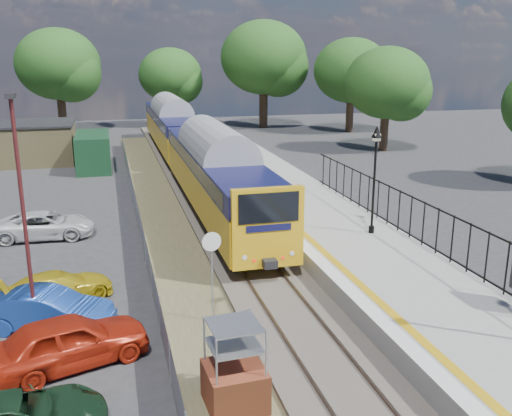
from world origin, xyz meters
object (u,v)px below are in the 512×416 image
object	(u,v)px
carpark_lamp	(23,205)
car_red	(69,341)
brick_plinth	(235,367)
train	(188,142)
car_yellow	(58,287)
car_blue	(48,310)
car_white	(45,225)
victorian_lamp_north	(376,154)
speed_sign	(212,261)

from	to	relation	value
carpark_lamp	car_red	distance (m)	4.11
brick_plinth	car_red	world-z (taller)	brick_plinth
brick_plinth	carpark_lamp	size ratio (longest dim) A/B	0.31
train	car_yellow	world-z (taller)	train
carpark_lamp	car_yellow	xyz separation A→B (m)	(0.48, 2.47, -3.61)
train	car_blue	xyz separation A→B (m)	(-7.53, -21.97, -1.69)
brick_plinth	carpark_lamp	xyz separation A→B (m)	(-5.08, 5.01, 3.07)
carpark_lamp	car_white	size ratio (longest dim) A/B	1.65
victorian_lamp_north	brick_plinth	size ratio (longest dim) A/B	2.04
car_red	car_yellow	size ratio (longest dim) A/B	1.15
brick_plinth	speed_sign	bearing A→B (deg)	86.28
speed_sign	victorian_lamp_north	bearing A→B (deg)	24.45
speed_sign	car_red	distance (m)	4.74
brick_plinth	car_yellow	distance (m)	8.80
car_red	car_yellow	bearing A→B (deg)	-10.58
car_red	car_blue	distance (m)	2.50
victorian_lamp_north	train	distance (m)	18.86
brick_plinth	car_white	distance (m)	16.11
victorian_lamp_north	speed_sign	world-z (taller)	victorian_lamp_north
speed_sign	car_red	size ratio (longest dim) A/B	0.71
brick_plinth	car_white	world-z (taller)	brick_plinth
car_blue	carpark_lamp	bearing A→B (deg)	158.77
victorian_lamp_north	car_blue	xyz separation A→B (m)	(-12.83, -3.98, -3.65)
victorian_lamp_north	speed_sign	xyz separation A→B (m)	(-7.80, -4.84, -2.18)
victorian_lamp_north	car_blue	distance (m)	13.92
car_red	speed_sign	bearing A→B (deg)	-88.86
brick_plinth	carpark_lamp	world-z (taller)	carpark_lamp
victorian_lamp_north	speed_sign	bearing A→B (deg)	-148.19
victorian_lamp_north	car_yellow	size ratio (longest dim) A/B	1.23
car_blue	car_yellow	xyz separation A→B (m)	(0.14, 2.07, -0.10)
brick_plinth	train	bearing A→B (deg)	84.17
car_blue	car_red	bearing A→B (deg)	-143.06
carpark_lamp	car_blue	world-z (taller)	carpark_lamp
brick_plinth	car_red	size ratio (longest dim) A/B	0.52
carpark_lamp	car_white	xyz separation A→B (m)	(-0.62, 10.05, -3.54)
victorian_lamp_north	carpark_lamp	xyz separation A→B (m)	(-13.17, -4.38, -0.14)
train	carpark_lamp	size ratio (longest dim) A/B	5.58
train	car_red	world-z (taller)	train
car_yellow	brick_plinth	bearing A→B (deg)	-170.84
victorian_lamp_north	car_red	distance (m)	14.10
train	car_blue	bearing A→B (deg)	-108.92
carpark_lamp	car_yellow	world-z (taller)	carpark_lamp
carpark_lamp	car_red	world-z (taller)	carpark_lamp
brick_plinth	car_blue	xyz separation A→B (m)	(-4.73, 5.41, -0.44)
brick_plinth	car_yellow	xyz separation A→B (m)	(-4.60, 7.48, -0.54)
car_blue	train	bearing A→B (deg)	0.48
car_red	car_yellow	xyz separation A→B (m)	(-0.62, 4.45, -0.19)
train	brick_plinth	xyz separation A→B (m)	(-2.80, -27.38, -1.26)
brick_plinth	victorian_lamp_north	bearing A→B (deg)	49.23
speed_sign	car_yellow	world-z (taller)	speed_sign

